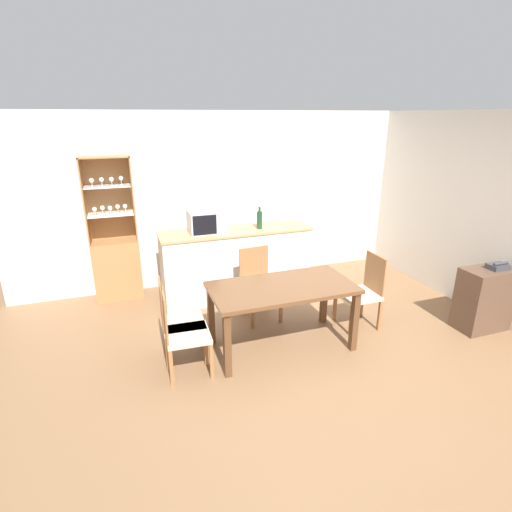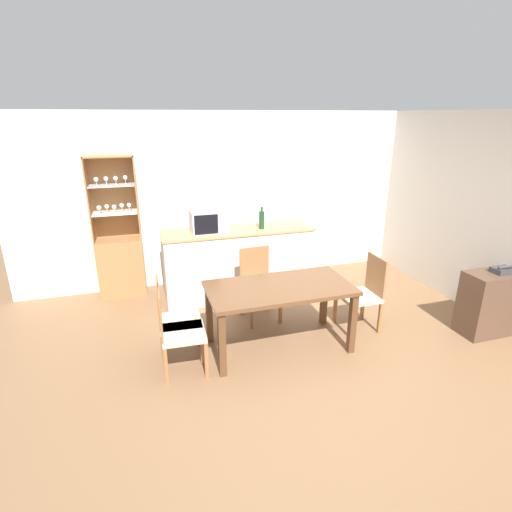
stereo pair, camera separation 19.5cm
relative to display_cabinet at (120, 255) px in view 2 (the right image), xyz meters
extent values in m
plane|color=brown|center=(1.90, -2.43, -0.60)|extent=(18.00, 18.00, 0.00)
cube|color=silver|center=(1.90, 0.20, 0.68)|extent=(6.80, 0.06, 2.55)
cube|color=silver|center=(4.48, -2.13, 0.68)|extent=(0.06, 4.60, 2.55)
cube|color=silver|center=(1.60, -0.51, -0.12)|extent=(2.08, 0.56, 0.96)
cube|color=tan|center=(1.60, -0.51, 0.38)|extent=(2.11, 0.59, 0.03)
cube|color=#A37042|center=(0.00, -0.01, -0.18)|extent=(0.63, 0.35, 0.84)
cube|color=#A37042|center=(0.00, 0.16, 0.82)|extent=(0.63, 0.02, 1.15)
cube|color=#A37042|center=(-0.31, -0.01, 0.82)|extent=(0.02, 0.35, 1.15)
cube|color=#A37042|center=(0.31, -0.01, 0.82)|extent=(0.02, 0.35, 1.15)
cube|color=#A37042|center=(0.00, -0.01, 1.38)|extent=(0.63, 0.35, 0.02)
cube|color=white|center=(0.00, -0.01, 0.62)|extent=(0.59, 0.31, 0.01)
cube|color=white|center=(0.00, -0.01, 1.00)|extent=(0.59, 0.31, 0.01)
cylinder|color=white|center=(-0.20, -0.03, 0.63)|extent=(0.04, 0.04, 0.01)
cylinder|color=white|center=(-0.20, -0.03, 0.66)|extent=(0.01, 0.01, 0.06)
sphere|color=white|center=(-0.20, -0.03, 0.71)|extent=(0.06, 0.06, 0.06)
cylinder|color=white|center=(-0.18, -0.04, 1.01)|extent=(0.04, 0.04, 0.01)
cylinder|color=white|center=(-0.18, -0.04, 1.04)|extent=(0.01, 0.01, 0.06)
sphere|color=white|center=(-0.18, -0.04, 1.09)|extent=(0.06, 0.06, 0.06)
cylinder|color=white|center=(-0.10, 0.02, 0.63)|extent=(0.04, 0.04, 0.01)
cylinder|color=white|center=(-0.10, 0.02, 0.66)|extent=(0.01, 0.01, 0.06)
sphere|color=white|center=(-0.10, 0.02, 0.71)|extent=(0.06, 0.06, 0.06)
cylinder|color=white|center=(-0.06, -0.01, 1.01)|extent=(0.04, 0.04, 0.01)
cylinder|color=white|center=(-0.06, -0.01, 1.04)|extent=(0.01, 0.01, 0.06)
sphere|color=white|center=(-0.06, -0.01, 1.09)|extent=(0.06, 0.06, 0.06)
cylinder|color=white|center=(0.00, -0.03, 0.63)|extent=(0.04, 0.04, 0.01)
cylinder|color=white|center=(0.00, -0.03, 0.66)|extent=(0.01, 0.01, 0.06)
sphere|color=white|center=(0.00, -0.03, 0.71)|extent=(0.06, 0.06, 0.06)
cylinder|color=white|center=(0.06, -0.01, 1.01)|extent=(0.04, 0.04, 0.01)
cylinder|color=white|center=(0.06, -0.01, 1.04)|extent=(0.01, 0.01, 0.06)
sphere|color=white|center=(0.06, -0.01, 1.09)|extent=(0.06, 0.06, 0.06)
cylinder|color=white|center=(0.10, 0.03, 0.63)|extent=(0.04, 0.04, 0.01)
cylinder|color=white|center=(0.10, 0.03, 0.66)|extent=(0.01, 0.01, 0.06)
sphere|color=white|center=(0.10, 0.03, 0.71)|extent=(0.06, 0.06, 0.06)
cylinder|color=white|center=(0.18, 0.03, 1.01)|extent=(0.04, 0.04, 0.01)
cylinder|color=white|center=(0.18, 0.03, 1.04)|extent=(0.01, 0.01, 0.06)
sphere|color=white|center=(0.18, 0.03, 1.09)|extent=(0.06, 0.06, 0.06)
cylinder|color=white|center=(0.20, 0.02, 0.63)|extent=(0.04, 0.04, 0.01)
cylinder|color=white|center=(0.20, 0.02, 0.66)|extent=(0.01, 0.01, 0.06)
sphere|color=white|center=(0.20, 0.02, 0.71)|extent=(0.06, 0.06, 0.06)
cube|color=brown|center=(1.68, -1.99, 0.12)|extent=(1.56, 0.80, 0.04)
cube|color=brown|center=(0.96, -2.34, -0.25)|extent=(0.07, 0.07, 0.70)
cube|color=brown|center=(2.40, -2.34, -0.25)|extent=(0.07, 0.07, 0.70)
cube|color=brown|center=(0.96, -1.65, -0.25)|extent=(0.07, 0.07, 0.70)
cube|color=brown|center=(2.40, -1.65, -0.25)|extent=(0.07, 0.07, 0.70)
cube|color=#C1B299|center=(0.62, -2.12, -0.18)|extent=(0.45, 0.45, 0.05)
cube|color=#936038|center=(0.41, -2.11, 0.08)|extent=(0.04, 0.40, 0.47)
cube|color=#936038|center=(0.82, -1.93, -0.40)|extent=(0.04, 0.04, 0.39)
cube|color=#936038|center=(0.80, -2.32, -0.40)|extent=(0.04, 0.04, 0.39)
cube|color=#936038|center=(0.43, -1.91, -0.40)|extent=(0.04, 0.04, 0.39)
cube|color=#936038|center=(0.41, -2.30, -0.40)|extent=(0.04, 0.04, 0.39)
cube|color=#C1B299|center=(1.68, -1.31, -0.18)|extent=(0.46, 0.46, 0.05)
cube|color=#936038|center=(1.67, -1.10, 0.08)|extent=(0.40, 0.05, 0.47)
cube|color=#936038|center=(1.89, -1.49, -0.40)|extent=(0.04, 0.04, 0.39)
cube|color=#936038|center=(1.50, -1.52, -0.40)|extent=(0.04, 0.04, 0.39)
cube|color=#936038|center=(1.86, -1.10, -0.40)|extent=(0.04, 0.04, 0.39)
cube|color=#936038|center=(1.47, -1.13, -0.40)|extent=(0.04, 0.04, 0.39)
cube|color=#C1B299|center=(0.62, -1.87, -0.18)|extent=(0.45, 0.45, 0.05)
cube|color=#936038|center=(0.41, -1.86, 0.08)|extent=(0.04, 0.40, 0.47)
cube|color=#936038|center=(0.82, -1.69, -0.40)|extent=(0.04, 0.04, 0.39)
cube|color=#936038|center=(0.80, -2.08, -0.40)|extent=(0.04, 0.04, 0.39)
cube|color=#936038|center=(0.43, -1.67, -0.40)|extent=(0.04, 0.04, 0.39)
cube|color=#936038|center=(0.41, -2.06, -0.40)|extent=(0.04, 0.04, 0.39)
cube|color=#C1B299|center=(2.75, -1.87, -0.18)|extent=(0.44, 0.44, 0.05)
cube|color=#936038|center=(2.95, -1.88, 0.08)|extent=(0.02, 0.40, 0.47)
cube|color=#936038|center=(2.55, -2.07, -0.40)|extent=(0.04, 0.04, 0.39)
cube|color=#936038|center=(2.56, -1.68, -0.40)|extent=(0.04, 0.04, 0.39)
cube|color=#936038|center=(2.94, -2.07, -0.40)|extent=(0.04, 0.04, 0.39)
cube|color=#936038|center=(2.95, -1.68, -0.40)|extent=(0.04, 0.04, 0.39)
cube|color=#B7BABF|center=(1.21, -0.51, 0.54)|extent=(0.49, 0.37, 0.30)
cube|color=black|center=(1.14, -0.69, 0.54)|extent=(0.31, 0.01, 0.26)
cylinder|color=#193D23|center=(1.93, -0.58, 0.52)|extent=(0.07, 0.07, 0.24)
cylinder|color=#193D23|center=(1.93, -0.58, 0.67)|extent=(0.03, 0.03, 0.07)
cube|color=brown|center=(4.15, -2.43, -0.21)|extent=(0.61, 0.37, 0.77)
cube|color=brown|center=(4.15, -2.43, -0.17)|extent=(0.57, 0.33, 0.02)
cube|color=#38383D|center=(4.24, -2.45, 0.21)|extent=(0.23, 0.16, 0.06)
cylinder|color=#38383D|center=(4.24, -2.48, 0.26)|extent=(0.21, 0.03, 0.03)
camera|label=1|loc=(0.09, -5.63, 1.89)|focal=28.00mm
camera|label=2|loc=(0.28, -5.69, 1.89)|focal=28.00mm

